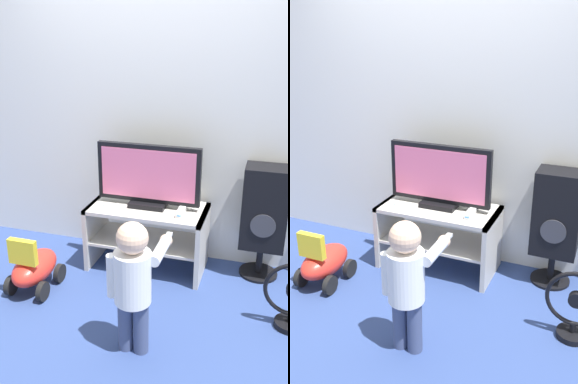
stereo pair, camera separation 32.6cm
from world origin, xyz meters
The scene contains 9 objects.
ground_plane centered at (0.00, 0.00, 0.00)m, with size 16.00×16.00×0.00m, color navy.
wall_back centered at (0.00, 0.56, 1.30)m, with size 10.00×0.06×2.60m.
tv_stand centered at (0.00, 0.24, 0.35)m, with size 0.94×0.48×0.54m.
television centered at (0.00, 0.26, 0.78)m, with size 0.83×0.20×0.50m.
game_console centered at (0.29, 0.19, 0.56)m, with size 0.05×0.20×0.05m.
remote_primary centered at (-0.33, 0.10, 0.55)m, with size 0.03×0.13×0.03m.
child centered at (0.21, -0.74, 0.51)m, with size 0.33×0.49×0.87m.
speaker_tower centered at (0.90, 0.38, 0.56)m, with size 0.34×0.30×0.91m.
ride_on_toy centered at (-0.72, -0.34, 0.18)m, with size 0.31×0.48×0.47m.
Camera 1 is at (0.90, -2.77, 1.87)m, focal length 40.00 mm.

